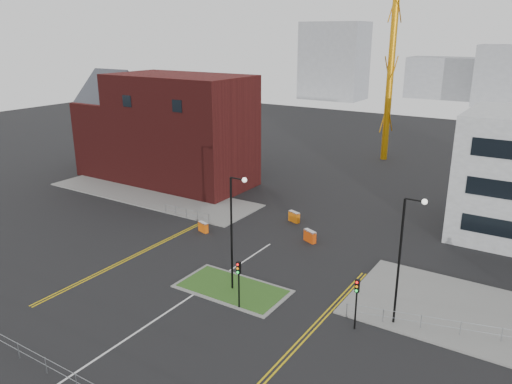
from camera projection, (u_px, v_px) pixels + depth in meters
ground at (139, 331)px, 33.14m from camera, size 200.00×200.00×0.00m
pavement_left at (151, 194)px, 61.03m from camera, size 28.00×8.00×0.12m
island_kerb at (232, 289)px, 38.53m from camera, size 8.60×4.60×0.08m
grass_island at (232, 288)px, 38.52m from camera, size 8.00×4.00×0.12m
brick_building at (164, 129)px, 65.31m from camera, size 24.20×10.07×14.24m
streetlamp_island at (234, 225)px, 36.78m from camera, size 1.46×0.36×9.18m
streetlamp_right_near at (403, 252)px, 32.24m from camera, size 1.46×0.36×9.18m
traffic_light_island at (239, 276)px, 35.11m from camera, size 0.28×0.33×3.65m
traffic_light_right at (357, 295)px, 32.62m from camera, size 0.28×0.33×3.65m
railing_front at (60, 370)px, 28.08m from camera, size 24.05×0.05×1.10m
railing_left at (186, 212)px, 53.00m from camera, size 6.05×0.05×1.10m
railing_right at (502, 332)px, 31.64m from camera, size 19.05×5.05×1.10m
centre_line at (159, 317)px, 34.75m from camera, size 0.15×30.00×0.01m
yellow_left_a at (147, 249)px, 45.78m from camera, size 0.12×24.00×0.01m
yellow_left_b at (149, 249)px, 45.63m from camera, size 0.12×24.00×0.01m
yellow_right_a at (307, 331)px, 33.09m from camera, size 0.12×20.00×0.01m
yellow_right_b at (312, 333)px, 32.94m from camera, size 0.12×20.00×0.01m
skyline_a at (334, 61)px, 146.65m from camera, size 18.00×12.00×22.00m
skyline_d at (460, 79)px, 147.85m from camera, size 30.00×12.00×12.00m
barrier_left at (203, 227)px, 49.49m from camera, size 1.26×0.72×1.01m
barrier_mid at (310, 236)px, 47.12m from camera, size 1.43×0.97×1.14m
barrier_right at (294, 216)px, 52.11m from camera, size 1.40×0.86×1.12m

